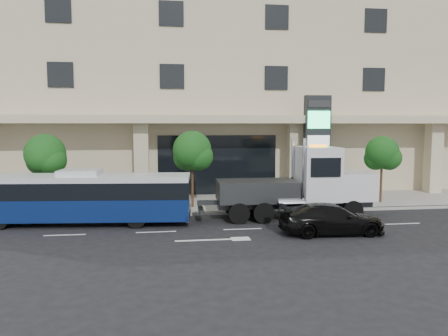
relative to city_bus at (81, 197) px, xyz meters
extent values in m
plane|color=black|center=(7.65, -0.57, -1.37)|extent=(120.00, 120.00, 0.00)
cube|color=gray|center=(7.65, 4.43, -1.29)|extent=(120.00, 6.00, 0.15)
cube|color=gray|center=(7.65, 1.43, -1.29)|extent=(120.00, 0.30, 0.15)
cube|color=#BCAD8D|center=(7.65, 14.93, 8.63)|extent=(60.00, 15.00, 20.00)
cube|color=#BCAD8D|center=(7.65, 6.23, 3.83)|extent=(60.00, 2.80, 0.50)
cube|color=black|center=(7.65, 7.40, 0.78)|extent=(8.00, 0.12, 4.00)
cube|color=#BCAD8D|center=(2.65, 6.23, 1.23)|extent=(0.90, 0.90, 4.90)
cube|color=#BCAD8D|center=(12.65, 6.23, 1.23)|extent=(0.90, 0.90, 4.90)
cube|color=#BCAD8D|center=(22.65, 6.23, 1.23)|extent=(0.90, 0.90, 4.90)
cylinder|color=#422B19|center=(-2.35, 3.03, 0.18)|extent=(0.14, 0.14, 2.80)
sphere|color=#123E11|center=(-2.35, 3.03, 1.90)|extent=(2.20, 2.20, 2.20)
sphere|color=#123E11|center=(-2.00, 2.83, 1.58)|extent=(1.65, 1.65, 1.65)
sphere|color=#123E11|center=(-2.65, 3.23, 1.50)|extent=(1.54, 1.54, 1.54)
cylinder|color=#422B19|center=(5.65, 3.03, 0.25)|extent=(0.14, 0.14, 2.94)
sphere|color=#123E11|center=(5.65, 3.03, 2.06)|extent=(2.20, 2.20, 2.20)
sphere|color=#123E11|center=(6.00, 2.83, 1.72)|extent=(1.65, 1.65, 1.65)
sphere|color=#123E11|center=(5.35, 3.23, 1.64)|extent=(1.54, 1.54, 1.54)
cylinder|color=#422B19|center=(17.15, 3.03, 0.15)|extent=(0.14, 0.14, 2.73)
sphere|color=#123E11|center=(17.15, 3.03, 1.83)|extent=(2.00, 2.00, 2.00)
sphere|color=#123E11|center=(17.50, 2.83, 1.51)|extent=(1.50, 1.50, 1.50)
sphere|color=#123E11|center=(16.85, 3.23, 1.44)|extent=(1.40, 1.40, 1.40)
cylinder|color=black|center=(-3.41, 1.26, -0.93)|extent=(0.90, 0.35, 0.88)
cylinder|color=black|center=(2.72, -1.19, -0.93)|extent=(0.90, 0.35, 0.88)
cylinder|color=black|center=(2.90, 0.65, -0.93)|extent=(0.90, 0.35, 0.88)
cube|color=#0A1B4F|center=(0.01, 0.00, -0.53)|extent=(10.74, 3.22, 1.06)
cube|color=black|center=(0.01, 0.00, 0.40)|extent=(10.74, 3.25, 0.79)
cube|color=silver|center=(0.01, 0.00, 0.92)|extent=(10.74, 3.22, 0.26)
cube|color=silver|center=(0.01, 0.00, 1.19)|extent=(2.07, 1.59, 0.26)
cube|color=#2D3033|center=(5.22, -0.51, -0.97)|extent=(0.35, 2.21, 0.26)
cube|color=#2D3033|center=(10.79, -0.02, -0.60)|extent=(8.13, 1.15, 0.38)
cube|color=silver|center=(13.89, -0.09, 0.30)|extent=(1.96, 2.24, 1.43)
cube|color=silver|center=(14.84, -0.11, 0.30)|extent=(0.13, 1.91, 1.14)
cube|color=silver|center=(11.98, -0.05, 0.97)|extent=(1.96, 2.43, 2.77)
cube|color=black|center=(12.89, -0.07, 1.40)|extent=(0.15, 2.10, 1.14)
cylinder|color=silver|center=(10.91, -1.07, 1.21)|extent=(0.18, 0.18, 3.24)
cylinder|color=silver|center=(10.96, 1.03, 1.21)|extent=(0.18, 0.18, 3.24)
cube|color=#2D3033|center=(8.74, 0.03, 0.11)|extent=(4.06, 2.38, 1.05)
cube|color=#2D3033|center=(6.45, 0.09, -0.46)|extent=(1.53, 0.30, 0.21)
cube|color=#2D3033|center=(5.88, 0.10, -0.84)|extent=(0.28, 1.72, 0.17)
cube|color=orange|center=(11.98, -0.05, 2.40)|extent=(0.87, 0.35, 0.13)
cylinder|color=black|center=(13.48, -1.08, -0.84)|extent=(1.06, 0.33, 1.05)
cylinder|color=black|center=(13.53, 0.92, -0.84)|extent=(1.06, 0.33, 1.05)
cylinder|color=black|center=(8.91, -0.97, -0.84)|extent=(1.06, 0.33, 1.05)
cylinder|color=black|center=(8.96, 1.03, -0.84)|extent=(1.06, 0.33, 1.05)
cylinder|color=black|center=(7.67, -0.94, -0.84)|extent=(1.06, 0.33, 1.05)
cylinder|color=black|center=(7.72, 1.06, -0.84)|extent=(1.06, 0.33, 1.05)
imported|color=black|center=(11.42, -3.45, -0.69)|extent=(4.73, 2.04, 1.36)
cube|color=black|center=(13.72, 4.96, 2.06)|extent=(1.65, 0.58, 6.55)
cube|color=#24D87E|center=(13.72, 4.65, 3.80)|extent=(1.42, 0.09, 1.09)
cube|color=silver|center=(13.72, 4.65, 2.49)|extent=(1.42, 0.09, 0.65)
cube|color=#262628|center=(13.72, 4.65, 4.79)|extent=(1.42, 0.09, 0.44)
camera|label=1|loc=(4.03, -21.75, 3.50)|focal=35.00mm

